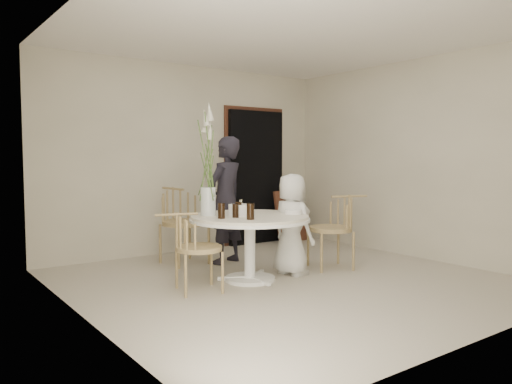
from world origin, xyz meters
TOP-DOWN VIEW (x-y plane):
  - ground at (0.00, 0.00)m, footprint 4.50×4.50m
  - room_shell at (0.00, 0.00)m, footprint 4.50×4.50m
  - doorway at (1.15, 2.19)m, footprint 1.00×0.10m
  - door_trim at (1.15, 2.23)m, footprint 1.12×0.03m
  - table at (-0.35, 0.25)m, footprint 1.33×1.33m
  - picture_frame at (1.67, 1.95)m, footprint 0.65×0.27m
  - chair_far at (-0.52, 1.61)m, footprint 0.57×0.62m
  - chair_right at (0.93, 0.12)m, footprint 0.64×0.62m
  - chair_left at (-1.14, 0.23)m, footprint 0.55×0.53m
  - girl at (-0.06, 1.20)m, footprint 0.69×0.57m
  - boy at (0.21, 0.19)m, footprint 0.42×0.61m
  - birthday_cake at (-0.45, 0.30)m, footprint 0.26×0.26m
  - cola_tumbler_a at (-0.59, 0.18)m, footprint 0.07×0.07m
  - cola_tumbler_b at (-0.56, -0.06)m, footprint 0.10×0.10m
  - cola_tumbler_c at (-0.75, 0.20)m, footprint 0.10×0.10m
  - cola_tumbler_d at (-0.48, 0.27)m, footprint 0.09×0.09m
  - plate_stack at (0.12, 0.07)m, footprint 0.24×0.24m
  - flower_vase at (-0.72, 0.52)m, footprint 0.17×0.17m

SIDE VIEW (x-z plane):
  - ground at x=0.00m, z-range 0.00..0.00m
  - picture_frame at x=1.67m, z-range 0.00..0.83m
  - chair_left at x=-1.14m, z-range 0.12..0.94m
  - chair_right at x=0.93m, z-range 0.13..1.04m
  - boy at x=0.21m, z-range 0.00..1.18m
  - table at x=-0.35m, z-range 0.25..0.98m
  - chair_far at x=-0.52m, z-range 0.14..1.12m
  - plate_stack at x=0.12m, z-range 0.73..0.78m
  - birthday_cake at x=-0.45m, z-range 0.71..0.88m
  - cola_tumbler_a at x=-0.59m, z-range 0.73..0.88m
  - cola_tumbler_d at x=-0.48m, z-range 0.73..0.89m
  - cola_tumbler_c at x=-0.75m, z-range 0.73..0.89m
  - cola_tumbler_b at x=-0.56m, z-range 0.73..0.90m
  - girl at x=-0.06m, z-range 0.00..1.64m
  - doorway at x=1.15m, z-range 0.00..2.10m
  - door_trim at x=1.15m, z-range 0.00..2.22m
  - flower_vase at x=-0.72m, z-range 0.59..1.83m
  - room_shell at x=0.00m, z-range -0.63..3.87m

